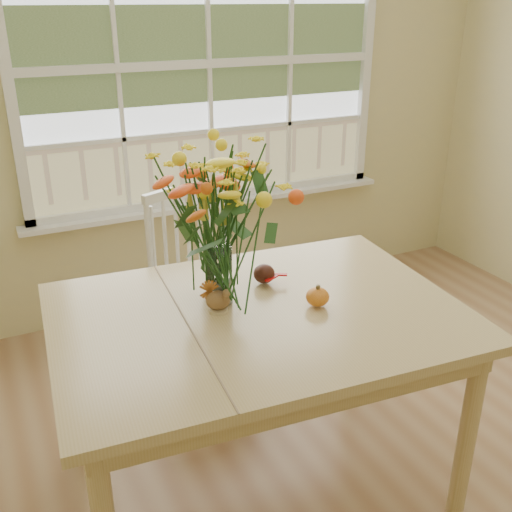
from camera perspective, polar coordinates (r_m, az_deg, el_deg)
name	(u,v)px	position (r m, az deg, el deg)	size (l,w,h in m)	color
wall_back	(208,97)	(3.80, -4.60, 14.86)	(4.00, 0.02, 2.70)	beige
window	(209,67)	(3.74, -4.47, 17.53)	(2.42, 0.12, 1.74)	silver
dining_table	(258,332)	(2.32, 0.22, -7.27)	(1.61, 1.21, 0.82)	tan
windsor_chair	(198,280)	(3.11, -5.51, -2.31)	(0.50, 0.48, 1.02)	white
flower_vase	(218,219)	(2.21, -3.68, 3.55)	(0.48, 0.48, 0.57)	white
pumpkin	(318,298)	(2.31, 5.88, -3.98)	(0.09, 0.09, 0.07)	#C55617
turkey_figurine	(218,300)	(2.25, -3.64, -4.24)	(0.11, 0.10, 0.12)	#CCB78C
dark_gourd	(264,275)	(2.47, 0.78, -1.79)	(0.13, 0.09, 0.08)	#38160F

